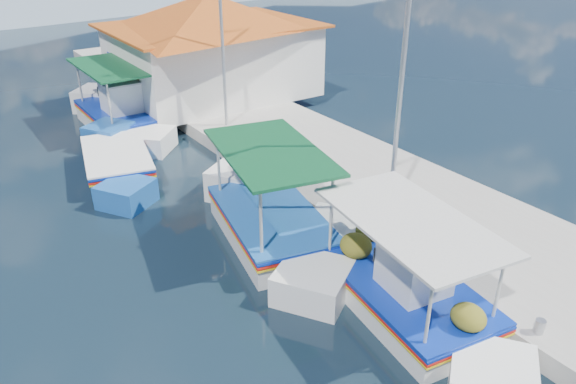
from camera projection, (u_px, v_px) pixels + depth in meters
ground at (292, 341)px, 11.27m from camera, size 160.00×160.00×0.00m
quay at (333, 166)px, 18.56m from camera, size 5.00×44.00×0.50m
bollards at (295, 178)px, 16.76m from camera, size 0.20×17.20×0.30m
main_caique at (400, 288)px, 12.10m from camera, size 2.91×7.51×2.50m
caique_green_canopy at (269, 224)px, 14.71m from camera, size 3.35×7.52×2.88m
caique_blue_hull at (116, 164)px, 18.49m from camera, size 2.99×6.64×1.21m
caique_far at (120, 115)px, 22.38m from camera, size 2.46×8.22×2.88m
harbor_building at (212, 43)px, 24.19m from camera, size 10.49×10.49×4.40m
lamp_post_near at (397, 98)px, 13.30m from camera, size 1.21×0.14×6.00m
lamp_post_far at (220, 38)px, 19.91m from camera, size 1.21×0.14×6.00m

